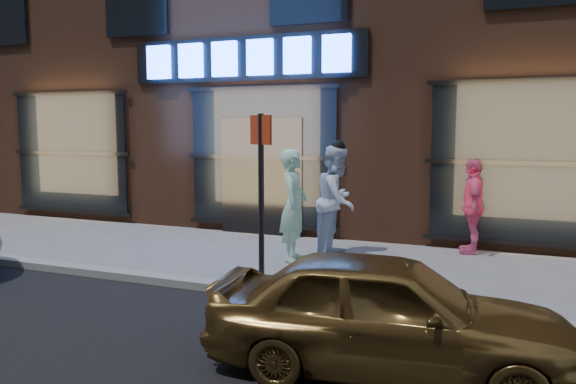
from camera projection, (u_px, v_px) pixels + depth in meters
name	position (u px, v px, depth m)	size (l,w,h in m)	color
ground	(148.00, 282.00, 8.06)	(90.00, 90.00, 0.00)	slate
curb	(148.00, 278.00, 8.05)	(60.00, 0.25, 0.12)	gray
storefront_building	(325.00, 15.00, 14.82)	(30.20, 8.28, 10.30)	#54301E
man_bowtie	(294.00, 205.00, 9.27)	(0.68, 0.44, 1.86)	#B1E9D3
man_cap	(337.00, 200.00, 9.71)	(0.93, 0.72, 1.90)	white
passerby	(472.00, 206.00, 9.83)	(0.97, 0.41, 1.66)	#DD5B88
gold_sedan	(387.00, 313.00, 5.06)	(1.31, 3.26, 1.11)	brown
sign_post	(261.00, 186.00, 7.33)	(0.36, 0.18, 2.39)	#262628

